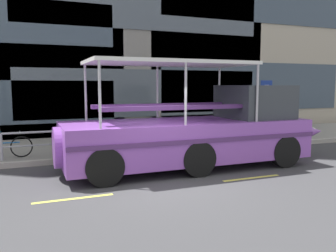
{
  "coord_description": "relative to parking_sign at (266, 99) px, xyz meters",
  "views": [
    {
      "loc": [
        -3.3,
        -8.68,
        2.56
      ],
      "look_at": [
        0.74,
        1.37,
        1.3
      ],
      "focal_mm": 37.66,
      "sensor_mm": 36.0,
      "label": 1
    }
  ],
  "objects": [
    {
      "name": "ground_plane",
      "position": [
        -6.52,
        -4.17,
        -1.94
      ],
      "size": [
        120.0,
        120.0,
        0.0
      ],
      "primitive_type": "plane",
      "color": "#3D3D3F"
    },
    {
      "name": "duck_tour_boat",
      "position": [
        -4.68,
        -3.0,
        -0.84
      ],
      "size": [
        9.46,
        2.61,
        3.27
      ],
      "color": "purple",
      "rests_on": "ground_plane"
    },
    {
      "name": "leaned_bicycle",
      "position": [
        -10.56,
        -0.37,
        -1.38
      ],
      "size": [
        1.74,
        0.46,
        0.96
      ],
      "color": "black",
      "rests_on": "sidewalk"
    },
    {
      "name": "curb_edge",
      "position": [
        -6.52,
        -1.06,
        -1.85
      ],
      "size": [
        32.0,
        0.18,
        0.18
      ],
      "primitive_type": "cube",
      "color": "#B2ADA3",
      "rests_on": "ground_plane"
    },
    {
      "name": "parking_sign",
      "position": [
        0.0,
        0.0,
        0.0
      ],
      "size": [
        0.6,
        0.12,
        2.59
      ],
      "color": "#4C4F54",
      "rests_on": "sidewalk"
    },
    {
      "name": "sidewalk",
      "position": [
        -6.52,
        1.43,
        -1.85
      ],
      "size": [
        32.0,
        4.8,
        0.18
      ],
      "primitive_type": "cube",
      "color": "gray",
      "rests_on": "ground_plane"
    },
    {
      "name": "curb_guardrail",
      "position": [
        -5.37,
        -0.72,
        -1.15
      ],
      "size": [
        10.59,
        0.09,
        0.89
      ],
      "color": "#9EA0A8",
      "rests_on": "sidewalk"
    },
    {
      "name": "pedestrian_near_bow",
      "position": [
        -1.97,
        0.38,
        -0.84
      ],
      "size": [
        0.28,
        0.39,
        1.53
      ],
      "color": "black",
      "rests_on": "sidewalk"
    },
    {
      "name": "lane_centreline",
      "position": [
        -6.52,
        -4.88,
        -1.93
      ],
      "size": [
        25.8,
        0.12,
        0.01
      ],
      "color": "#DBD64C",
      "rests_on": "ground_plane"
    },
    {
      "name": "pedestrian_mid_left",
      "position": [
        -4.98,
        0.17,
        -0.78
      ],
      "size": [
        0.28,
        0.44,
        1.63
      ],
      "color": "#1E2338",
      "rests_on": "sidewalk"
    }
  ]
}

